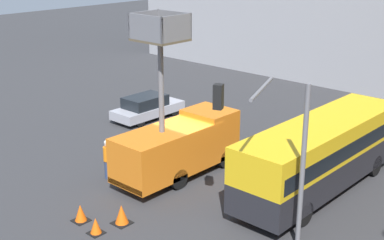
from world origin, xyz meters
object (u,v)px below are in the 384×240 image
at_px(traffic_cone_far_side, 96,226).
at_px(parked_car_curbside, 147,107).
at_px(traffic_light_pole, 272,136).
at_px(traffic_cone_near_truck, 81,213).
at_px(utility_truck, 178,143).
at_px(traffic_cone_mid_road, 122,215).
at_px(road_worker_near_truck, 108,159).
at_px(city_bus, 321,151).
at_px(road_worker_directing, 245,181).

distance_m(traffic_cone_far_side, parked_car_curbside, 13.79).
height_order(traffic_light_pole, traffic_cone_near_truck, traffic_light_pole).
distance_m(traffic_cone_near_truck, traffic_cone_far_side, 1.21).
distance_m(utility_truck, traffic_cone_far_side, 6.20).
relative_size(traffic_light_pole, traffic_cone_mid_road, 7.67).
bearing_deg(parked_car_curbside, road_worker_near_truck, -54.84).
distance_m(utility_truck, city_bus, 6.42).
relative_size(city_bus, road_worker_directing, 5.37).
relative_size(city_bus, traffic_cone_mid_road, 12.97).
bearing_deg(traffic_cone_mid_road, city_bus, 62.00).
bearing_deg(utility_truck, traffic_light_pole, -16.64).
bearing_deg(road_worker_near_truck, traffic_cone_near_truck, 146.14).
distance_m(utility_truck, traffic_cone_near_truck, 5.86).
bearing_deg(traffic_light_pole, utility_truck, 163.36).
height_order(city_bus, road_worker_near_truck, city_bus).
relative_size(road_worker_near_truck, road_worker_directing, 0.99).
bearing_deg(traffic_light_pole, traffic_cone_near_truck, -148.23).
xyz_separation_m(utility_truck, traffic_cone_far_side, (1.36, -5.91, -1.32)).
bearing_deg(road_worker_near_truck, city_bus, -124.58).
distance_m(traffic_cone_mid_road, parked_car_curbside, 13.01).
relative_size(utility_truck, road_worker_near_truck, 4.06).
relative_size(traffic_cone_mid_road, parked_car_curbside, 0.17).
distance_m(traffic_cone_near_truck, traffic_cone_mid_road, 1.65).
distance_m(utility_truck, traffic_light_pole, 7.05).
height_order(traffic_light_pole, traffic_cone_far_side, traffic_light_pole).
bearing_deg(traffic_cone_mid_road, road_worker_directing, 62.76).
bearing_deg(traffic_cone_near_truck, traffic_cone_mid_road, 35.72).
relative_size(utility_truck, traffic_cone_far_side, 11.92).
distance_m(city_bus, traffic_cone_mid_road, 8.96).
height_order(road_worker_directing, traffic_cone_near_truck, road_worker_directing).
height_order(utility_truck, traffic_cone_mid_road, utility_truck).
xyz_separation_m(utility_truck, city_bus, (5.65, 3.05, 0.22)).
bearing_deg(traffic_cone_far_side, parked_car_curbside, 128.88).
height_order(traffic_cone_near_truck, traffic_cone_mid_road, traffic_cone_mid_road).
relative_size(road_worker_directing, traffic_cone_mid_road, 2.42).
xyz_separation_m(traffic_cone_near_truck, traffic_cone_mid_road, (1.34, 0.96, 0.04)).
relative_size(traffic_light_pole, road_worker_directing, 3.18).
distance_m(city_bus, road_worker_directing, 3.67).
bearing_deg(traffic_cone_far_side, road_worker_near_truck, 135.50).
xyz_separation_m(road_worker_directing, traffic_cone_mid_road, (-2.42, -4.70, -0.58)).
height_order(road_worker_near_truck, traffic_cone_near_truck, road_worker_near_truck).
xyz_separation_m(utility_truck, traffic_cone_mid_road, (1.50, -4.76, -1.25)).
height_order(traffic_cone_mid_road, parked_car_curbside, parked_car_curbside).
relative_size(traffic_light_pole, parked_car_curbside, 1.29).
height_order(city_bus, traffic_cone_near_truck, city_bus).
bearing_deg(traffic_cone_far_side, city_bus, 64.40).
height_order(road_worker_directing, traffic_cone_mid_road, road_worker_directing).
bearing_deg(city_bus, road_worker_near_truck, 127.18).
distance_m(traffic_cone_mid_road, traffic_cone_far_side, 1.16).
relative_size(city_bus, traffic_cone_near_truck, 14.53).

